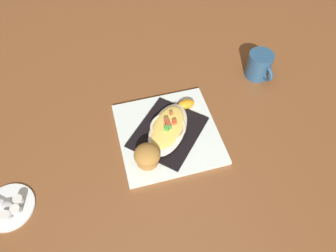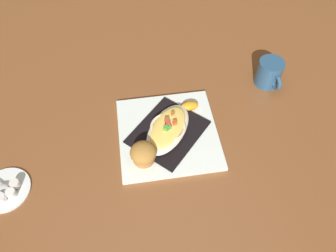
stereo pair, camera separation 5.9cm
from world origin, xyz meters
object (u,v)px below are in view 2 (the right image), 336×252
object	(u,v)px
square_plate	(168,133)
creamer_cup_2	(15,184)
spoon	(2,186)
creamer_saucer	(5,189)
creamer_cup_0	(1,198)
muffin	(143,154)
creamer_cup_1	(11,193)
gratin_dish	(168,128)
orange_garnish	(189,106)
coffee_mug	(269,74)

from	to	relation	value
square_plate	creamer_cup_2	distance (m)	0.42
spoon	creamer_saucer	bearing A→B (deg)	131.32
square_plate	creamer_cup_0	world-z (taller)	creamer_cup_0
muffin	creamer_cup_1	world-z (taller)	muffin
square_plate	gratin_dish	world-z (taller)	gratin_dish
gratin_dish	creamer_cup_2	world-z (taller)	gratin_dish
creamer_cup_2	creamer_cup_1	bearing A→B (deg)	67.10
muffin	creamer_cup_0	distance (m)	0.37
spoon	creamer_cup_2	xyz separation A→B (m)	(-0.03, 0.00, 0.00)
orange_garnish	coffee_mug	xyz separation A→B (m)	(-0.28, -0.04, 0.02)
coffee_mug	creamer_saucer	world-z (taller)	coffee_mug
orange_garnish	creamer_cup_0	bearing A→B (deg)	15.24
coffee_mug	orange_garnish	bearing A→B (deg)	8.46
creamer_cup_2	orange_garnish	bearing A→B (deg)	-166.93
muffin	creamer_cup_1	bearing A→B (deg)	0.96
creamer_cup_1	creamer_cup_2	world-z (taller)	same
gratin_dish	creamer_cup_1	bearing A→B (deg)	9.54
creamer_cup_0	creamer_cup_2	xyz separation A→B (m)	(-0.03, -0.03, 0.00)
square_plate	coffee_mug	distance (m)	0.38
coffee_mug	creamer_saucer	size ratio (longest dim) A/B	0.87
coffee_mug	creamer_cup_0	world-z (taller)	coffee_mug
creamer_saucer	creamer_cup_1	bearing A→B (deg)	131.32
square_plate	gratin_dish	bearing A→B (deg)	168.80
square_plate	muffin	xyz separation A→B (m)	(0.09, 0.07, 0.03)
orange_garnish	creamer_cup_1	bearing A→B (deg)	15.22
orange_garnish	spoon	world-z (taller)	orange_garnish
creamer_cup_0	spoon	bearing A→B (deg)	-90.09
creamer_saucer	creamer_cup_1	size ratio (longest dim) A/B	5.24
square_plate	spoon	bearing A→B (deg)	5.69
square_plate	spoon	distance (m)	0.45
spoon	creamer_cup_2	distance (m)	0.03
square_plate	orange_garnish	bearing A→B (deg)	-141.43
orange_garnish	spoon	size ratio (longest dim) A/B	0.78
orange_garnish	creamer_cup_0	world-z (taller)	orange_garnish
coffee_mug	creamer_cup_2	size ratio (longest dim) A/B	4.56
square_plate	creamer_cup_1	world-z (taller)	creamer_cup_1
creamer_cup_0	creamer_cup_2	world-z (taller)	same
creamer_cup_1	creamer_cup_2	xyz separation A→B (m)	(-0.01, -0.02, 0.00)
creamer_saucer	creamer_cup_0	xyz separation A→B (m)	(0.01, 0.03, 0.01)
creamer_saucer	coffee_mug	bearing A→B (deg)	-168.85
gratin_dish	orange_garnish	xyz separation A→B (m)	(-0.08, -0.07, -0.01)
spoon	creamer_cup_2	world-z (taller)	creamer_cup_2
creamer_cup_2	square_plate	bearing A→B (deg)	-173.29
spoon	square_plate	bearing A→B (deg)	-174.31
creamer_saucer	creamer_cup_1	xyz separation A→B (m)	(-0.02, 0.02, 0.01)
coffee_mug	creamer_cup_1	xyz separation A→B (m)	(0.79, 0.18, -0.02)
gratin_dish	creamer_cup_2	xyz separation A→B (m)	(0.42, 0.05, -0.01)
square_plate	creamer_cup_2	bearing A→B (deg)	6.71
creamer_saucer	muffin	bearing A→B (deg)	177.53
gratin_dish	orange_garnish	size ratio (longest dim) A/B	3.27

